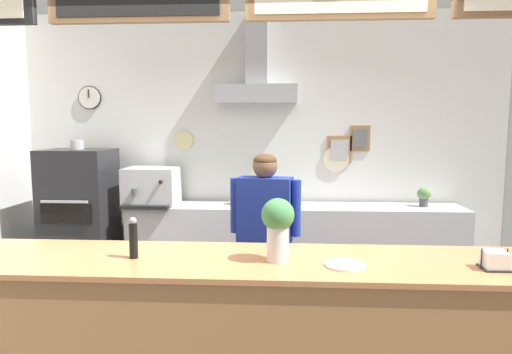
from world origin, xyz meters
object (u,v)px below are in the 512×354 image
basil_vase (278,227)px  pepper_grinder (133,238)px  potted_oregano (243,191)px  espresso_machine (152,187)px  potted_sage (285,194)px  potted_thyme (424,196)px  condiment_plate (345,265)px  napkin_holder (494,261)px  pizza_oven (80,219)px  shop_worker (265,238)px

basil_vase → pepper_grinder: size_ratio=1.49×
potted_oregano → espresso_machine: bearing=-176.3°
espresso_machine → potted_sage: size_ratio=2.59×
potted_oregano → pepper_grinder: bearing=-99.3°
pepper_grinder → potted_oregano: bearing=80.7°
potted_thyme → espresso_machine: bearing=-178.8°
pepper_grinder → condiment_plate: pepper_grinder is taller
basil_vase → pepper_grinder: basil_vase is taller
potted_thyme → basil_vase: (-1.55, -2.46, 0.20)m
espresso_machine → potted_sage: bearing=2.2°
espresso_machine → potted_oregano: bearing=3.7°
espresso_machine → pepper_grinder: (0.61, -2.39, 0.04)m
pepper_grinder → napkin_holder: 1.94m
pizza_oven → napkin_holder: (3.32, -2.35, 0.32)m
potted_thyme → basil_vase: size_ratio=0.59×
pizza_oven → potted_sage: size_ratio=7.54×
pizza_oven → potted_thyme: pizza_oven is taller
shop_worker → condiment_plate: shop_worker is taller
shop_worker → condiment_plate: 1.48m
napkin_holder → pepper_grinder: bearing=177.8°
potted_sage → basil_vase: basil_vase is taller
pizza_oven → pepper_grinder: pizza_oven is taller
basil_vase → napkin_holder: size_ratio=2.55×
shop_worker → basil_vase: shop_worker is taller
pizza_oven → espresso_machine: size_ratio=2.91×
condiment_plate → espresso_machine: bearing=125.9°
pizza_oven → pepper_grinder: (1.38, -2.28, 0.39)m
potted_sage → espresso_machine: bearing=-177.8°
pepper_grinder → napkin_holder: bearing=-2.2°
pizza_oven → potted_sage: (2.24, 0.17, 0.27)m
shop_worker → espresso_machine: size_ratio=2.77×
napkin_holder → shop_worker: bearing=132.0°
pizza_oven → potted_thyme: bearing=2.7°
napkin_holder → condiment_plate: (-0.77, 0.00, -0.04)m
pizza_oven → espresso_machine: bearing=8.3°
potted_oregano → pizza_oven: bearing=-174.3°
shop_worker → basil_vase: (0.12, -1.32, 0.40)m
napkin_holder → potted_sage: bearing=113.2°
pepper_grinder → potted_thyme: bearing=46.2°
potted_oregano → potted_sage: (0.46, -0.01, -0.03)m
potted_sage → condiment_plate: size_ratio=0.99×
espresso_machine → napkin_holder: size_ratio=4.10×
potted_sage → basil_vase: size_ratio=0.62×
shop_worker → espresso_machine: shop_worker is taller
potted_thyme → potted_sage: size_ratio=0.95×
basil_vase → napkin_holder: 1.14m
basil_vase → condiment_plate: bearing=-10.3°
potted_oregano → pepper_grinder: 2.49m
espresso_machine → condiment_plate: espresso_machine is taller
potted_oregano → condiment_plate: potted_oregano is taller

